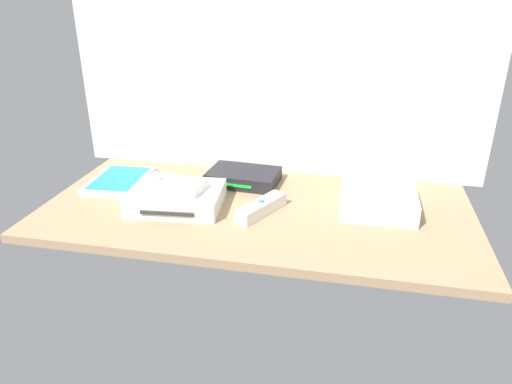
{
  "coord_description": "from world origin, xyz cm",
  "views": [
    {
      "loc": [
        20.75,
        -97.98,
        48.74
      ],
      "look_at": [
        0.0,
        0.0,
        4.0
      ],
      "focal_mm": 33.18,
      "sensor_mm": 36.0,
      "label": 1
    }
  ],
  "objects_px": {
    "game_case": "(119,180)",
    "remote_wand": "(261,208)",
    "game_console": "(177,198)",
    "remote_classic_pad": "(174,185)",
    "network_router": "(244,177)",
    "mini_computer": "(378,199)"
  },
  "relations": [
    {
      "from": "game_console",
      "to": "network_router",
      "type": "distance_m",
      "value": 0.21
    },
    {
      "from": "network_router",
      "to": "remote_classic_pad",
      "type": "height_order",
      "value": "remote_classic_pad"
    },
    {
      "from": "mini_computer",
      "to": "network_router",
      "type": "xyz_separation_m",
      "value": [
        -0.34,
        0.09,
        -0.01
      ]
    },
    {
      "from": "game_case",
      "to": "network_router",
      "type": "height_order",
      "value": "network_router"
    },
    {
      "from": "network_router",
      "to": "mini_computer",
      "type": "bearing_deg",
      "value": -10.82
    },
    {
      "from": "mini_computer",
      "to": "remote_classic_pad",
      "type": "relative_size",
      "value": 1.12
    },
    {
      "from": "game_console",
      "to": "game_case",
      "type": "relative_size",
      "value": 1.13
    },
    {
      "from": "game_case",
      "to": "remote_classic_pad",
      "type": "height_order",
      "value": "remote_classic_pad"
    },
    {
      "from": "game_case",
      "to": "game_console",
      "type": "bearing_deg",
      "value": -30.59
    },
    {
      "from": "game_case",
      "to": "remote_wand",
      "type": "relative_size",
      "value": 1.33
    },
    {
      "from": "game_case",
      "to": "mini_computer",
      "type": "bearing_deg",
      "value": -5.44
    },
    {
      "from": "game_case",
      "to": "remote_wand",
      "type": "distance_m",
      "value": 0.41
    },
    {
      "from": "game_console",
      "to": "remote_classic_pad",
      "type": "height_order",
      "value": "remote_classic_pad"
    },
    {
      "from": "game_console",
      "to": "remote_classic_pad",
      "type": "relative_size",
      "value": 1.47
    },
    {
      "from": "remote_wand",
      "to": "network_router",
      "type": "bearing_deg",
      "value": 141.96
    },
    {
      "from": "game_console",
      "to": "mini_computer",
      "type": "relative_size",
      "value": 1.31
    },
    {
      "from": "game_case",
      "to": "network_router",
      "type": "xyz_separation_m",
      "value": [
        0.32,
        0.07,
        0.01
      ]
    },
    {
      "from": "mini_computer",
      "to": "remote_classic_pad",
      "type": "xyz_separation_m",
      "value": [
        -0.47,
        -0.08,
        0.03
      ]
    },
    {
      "from": "network_router",
      "to": "remote_wand",
      "type": "xyz_separation_m",
      "value": [
        0.08,
        -0.17,
        -0.0
      ]
    },
    {
      "from": "game_console",
      "to": "remote_wand",
      "type": "xyz_separation_m",
      "value": [
        0.2,
        0.0,
        -0.01
      ]
    },
    {
      "from": "game_console",
      "to": "remote_wand",
      "type": "distance_m",
      "value": 0.2
    },
    {
      "from": "game_case",
      "to": "remote_wand",
      "type": "height_order",
      "value": "remote_wand"
    }
  ]
}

